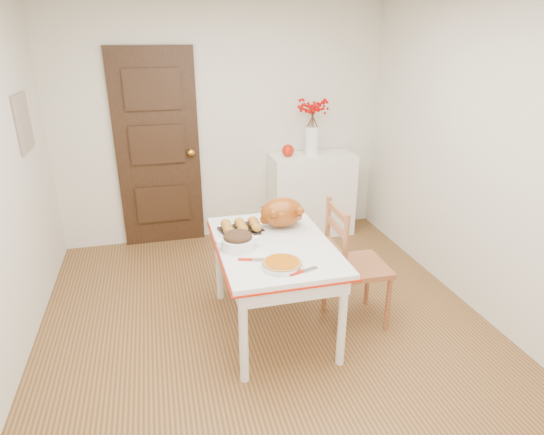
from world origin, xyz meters
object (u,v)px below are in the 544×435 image
object	(u,v)px
kitchen_table	(274,286)
chair_oak	(358,264)
sideboard	(312,195)
turkey_platter	(282,214)
pumpkin_pie	(282,263)

from	to	relation	value
kitchen_table	chair_oak	world-z (taller)	chair_oak
sideboard	turkey_platter	bearing A→B (deg)	-117.64
chair_oak	pumpkin_pie	bearing A→B (deg)	116.29
sideboard	kitchen_table	bearing A→B (deg)	-117.73
pumpkin_pie	kitchen_table	bearing A→B (deg)	83.50
kitchen_table	turkey_platter	xyz separation A→B (m)	(0.13, 0.24, 0.49)
sideboard	pumpkin_pie	size ratio (longest dim) A/B	3.48
pumpkin_pie	sideboard	bearing A→B (deg)	65.74
kitchen_table	chair_oak	bearing A→B (deg)	-4.66
turkey_platter	pumpkin_pie	bearing A→B (deg)	-121.57
kitchen_table	pumpkin_pie	size ratio (longest dim) A/B	4.62
kitchen_table	pumpkin_pie	xyz separation A→B (m)	(-0.04, -0.38, 0.40)
chair_oak	pumpkin_pie	distance (m)	0.82
turkey_platter	pumpkin_pie	distance (m)	0.64
sideboard	kitchen_table	distance (m)	1.92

